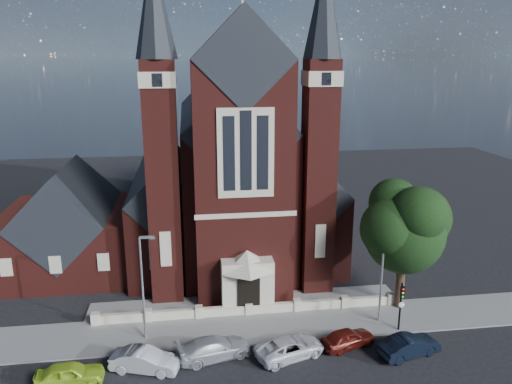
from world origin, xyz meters
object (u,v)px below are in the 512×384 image
church (230,171)px  car_lime_van (70,374)px  car_white_suv (290,348)px  street_lamp_right (383,268)px  car_dark_red (348,338)px  street_lamp_left (143,282)px  car_navy (409,346)px  street_tree (407,230)px  traffic_signal (401,301)px  car_silver_a (145,360)px  parish_hall (70,230)px  car_silver_b (214,348)px

church → car_lime_van: (-12.38, -23.60, -7.46)m
car_white_suv → street_lamp_right: bearing=-84.7°
church → car_dark_red: bearing=-73.6°
street_lamp_right → street_lamp_left: bearing=180.0°
street_lamp_right → car_navy: size_ratio=1.78×
street_tree → traffic_signal: (-1.60, -3.28, -4.38)m
street_tree → car_white_suv: size_ratio=2.15×
street_tree → street_lamp_left: (-20.51, -1.71, -2.36)m
car_silver_a → car_lime_van: bearing=115.8°
car_navy → car_dark_red: bearing=52.0°
street_lamp_left → car_silver_a: (0.17, -3.89, -3.84)m
parish_hall → street_tree: bearing=-23.3°
car_lime_van → car_white_suv: (14.50, 1.02, -0.03)m
street_lamp_right → car_silver_b: street_lamp_right is taller
car_dark_red → car_navy: bearing=-131.1°
car_lime_van → car_dark_red: 18.93m
car_lime_van → car_white_suv: 14.54m
car_white_suv → traffic_signal: bearing=-96.2°
parish_hall → car_white_suv: 25.51m
parish_hall → car_silver_b: size_ratio=2.35×
church → car_white_suv: 23.89m
church → street_lamp_right: bearing=-62.0°
parish_hall → street_lamp_right: size_ratio=1.51×
street_tree → street_lamp_right: bearing=-145.7°
street_tree → street_lamp_right: street_tree is taller
street_tree → car_navy: street_tree is taller
car_navy → church: bearing=8.4°
street_lamp_right → car_white_suv: street_lamp_right is taller
car_silver_a → car_dark_red: (14.21, 0.86, -0.06)m
traffic_signal → car_silver_a: traffic_signal is taller
church → parish_hall: 17.26m
parish_hall → traffic_signal: 31.20m
parish_hall → car_silver_b: parish_hall is taller
street_tree → church: bearing=126.2°
car_dark_red → car_silver_b: bearing=71.7°
street_lamp_left → church: bearing=67.3°
parish_hall → street_lamp_right: 29.62m
parish_hall → car_white_suv: parish_hall is taller
car_white_suv → car_dark_red: bearing=-101.3°
street_lamp_left → car_silver_b: 6.86m
street_tree → car_dark_red: bearing=-142.2°
car_silver_b → car_white_suv: 5.29m
car_dark_red → car_lime_van: bearing=76.4°
street_lamp_left → street_lamp_right: same height
car_lime_van → street_lamp_right: bearing=-84.1°
car_lime_van → car_silver_a: size_ratio=0.93×
car_silver_b → car_white_suv: (5.25, -0.57, -0.06)m
parish_hall → street_lamp_right: bearing=-28.2°
traffic_signal → street_lamp_left: bearing=175.2°
traffic_signal → car_navy: (-0.63, -3.08, -1.83)m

